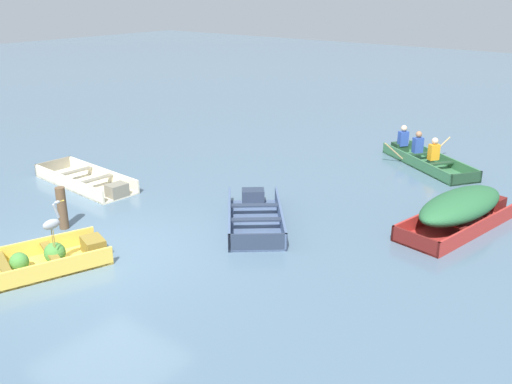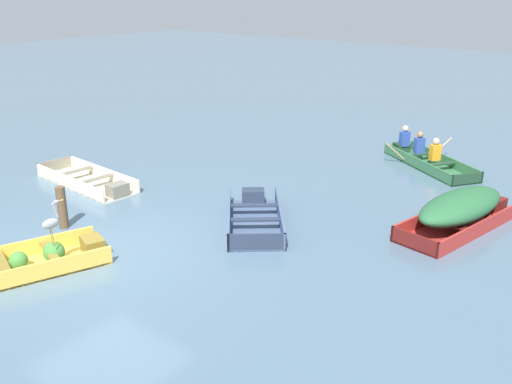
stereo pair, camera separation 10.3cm
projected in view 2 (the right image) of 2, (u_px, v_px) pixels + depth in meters
ground_plane at (99, 254)px, 10.88m from camera, size 80.00×80.00×0.00m
dinghy_yellow_foreground at (33, 261)px, 10.26m from camera, size 1.95×2.95×0.43m
skiff_cream_near_moored at (89, 181)px, 14.51m from camera, size 3.19×1.26×0.34m
skiff_slate_blue_mid_moored at (254, 216)px, 12.30m from camera, size 2.61×2.79×0.37m
skiff_red_far_moored at (461, 209)px, 11.90m from camera, size 1.64×3.42×0.78m
rowboat_green_with_crew at (425, 158)px, 16.19m from camera, size 3.29×2.61×0.88m
heron_on_dinghy at (51, 222)px, 10.05m from camera, size 0.16×0.45×0.84m
mooring_post at (62, 207)px, 11.89m from camera, size 0.20×0.20×0.91m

